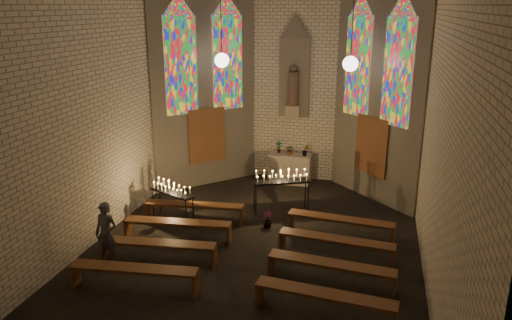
# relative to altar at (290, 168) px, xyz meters

# --- Properties ---
(floor) EXTENTS (12.00, 12.00, 0.00)m
(floor) POSITION_rel_altar_xyz_m (0.00, -5.45, -0.50)
(floor) COLOR black
(floor) RESTS_ON ground
(room) EXTENTS (8.22, 12.43, 7.00)m
(room) POSITION_rel_altar_xyz_m (-0.00, -2.08, 3.22)
(room) COLOR beige
(room) RESTS_ON ground
(altar) EXTENTS (1.40, 0.60, 1.00)m
(altar) POSITION_rel_altar_xyz_m (0.00, 0.00, 0.00)
(altar) COLOR #BAAC98
(altar) RESTS_ON ground
(flower_vase_left) EXTENTS (0.23, 0.16, 0.40)m
(flower_vase_left) POSITION_rel_altar_xyz_m (-0.41, 0.09, 0.70)
(flower_vase_left) COLOR #4C723F
(flower_vase_left) RESTS_ON altar
(flower_vase_center) EXTENTS (0.32, 0.28, 0.34)m
(flower_vase_center) POSITION_rel_altar_xyz_m (-0.00, -0.03, 0.67)
(flower_vase_center) COLOR #4C723F
(flower_vase_center) RESTS_ON altar
(flower_vase_right) EXTENTS (0.27, 0.24, 0.39)m
(flower_vase_right) POSITION_rel_altar_xyz_m (0.52, -0.07, 0.69)
(flower_vase_right) COLOR #4C723F
(flower_vase_right) RESTS_ON altar
(aisle_flower_pot) EXTENTS (0.30, 0.30, 0.45)m
(aisle_flower_pot) POSITION_rel_altar_xyz_m (0.05, -3.67, -0.28)
(aisle_flower_pot) COLOR #4C723F
(aisle_flower_pot) RESTS_ON ground
(votive_stand_left) EXTENTS (1.44, 0.88, 1.04)m
(votive_stand_left) POSITION_rel_altar_xyz_m (-2.62, -3.85, 0.40)
(votive_stand_left) COLOR black
(votive_stand_left) RESTS_ON ground
(votive_stand_right) EXTENTS (1.65, 1.01, 1.20)m
(votive_stand_right) POSITION_rel_altar_xyz_m (0.20, -2.56, 0.53)
(votive_stand_right) COLOR black
(votive_stand_right) RESTS_ON ground
(pew_left_0) EXTENTS (2.77, 0.66, 0.53)m
(pew_left_0) POSITION_rel_altar_xyz_m (-2.01, -3.77, -0.07)
(pew_left_0) COLOR brown
(pew_left_0) RESTS_ON ground
(pew_right_0) EXTENTS (2.77, 0.66, 0.53)m
(pew_right_0) POSITION_rel_altar_xyz_m (2.01, -3.77, -0.07)
(pew_right_0) COLOR brown
(pew_right_0) RESTS_ON ground
(pew_left_1) EXTENTS (2.77, 0.66, 0.53)m
(pew_left_1) POSITION_rel_altar_xyz_m (-2.01, -4.97, -0.07)
(pew_left_1) COLOR brown
(pew_left_1) RESTS_ON ground
(pew_right_1) EXTENTS (2.77, 0.66, 0.53)m
(pew_right_1) POSITION_rel_altar_xyz_m (2.01, -4.97, -0.07)
(pew_right_1) COLOR brown
(pew_right_1) RESTS_ON ground
(pew_left_2) EXTENTS (2.77, 0.66, 0.53)m
(pew_left_2) POSITION_rel_altar_xyz_m (-2.01, -6.17, -0.07)
(pew_left_2) COLOR brown
(pew_left_2) RESTS_ON ground
(pew_right_2) EXTENTS (2.77, 0.66, 0.53)m
(pew_right_2) POSITION_rel_altar_xyz_m (2.01, -6.17, -0.07)
(pew_right_2) COLOR brown
(pew_right_2) RESTS_ON ground
(pew_left_3) EXTENTS (2.77, 0.66, 0.53)m
(pew_left_3) POSITION_rel_altar_xyz_m (-2.01, -7.37, -0.07)
(pew_left_3) COLOR brown
(pew_left_3) RESTS_ON ground
(pew_right_3) EXTENTS (2.77, 0.66, 0.53)m
(pew_right_3) POSITION_rel_altar_xyz_m (2.01, -7.37, -0.07)
(pew_right_3) COLOR brown
(pew_right_3) RESTS_ON ground
(visitor) EXTENTS (0.57, 0.39, 1.51)m
(visitor) POSITION_rel_altar_xyz_m (-3.12, -6.49, 0.26)
(visitor) COLOR #50505B
(visitor) RESTS_ON ground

